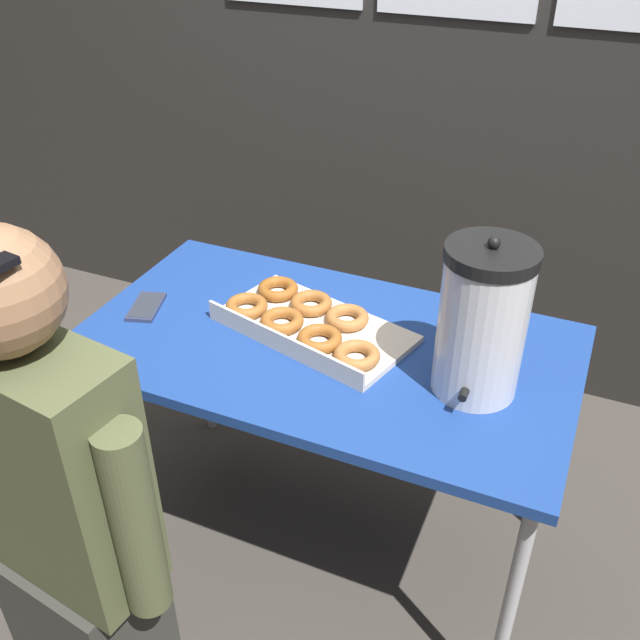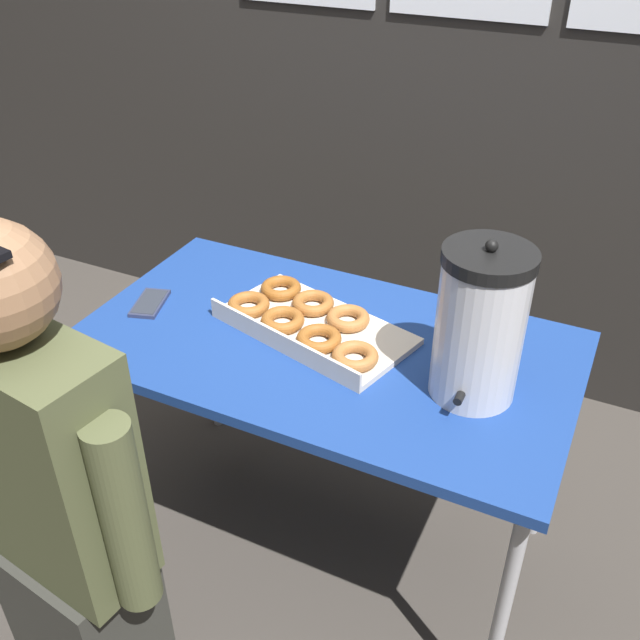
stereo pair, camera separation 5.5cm
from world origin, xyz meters
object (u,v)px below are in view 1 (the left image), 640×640
donut_box (308,323)px  cell_phone (146,307)px  person_seated (61,513)px  coffee_urn (482,321)px

donut_box → cell_phone: size_ratio=3.55×
cell_phone → person_seated: size_ratio=0.12×
coffee_urn → person_seated: person_seated is taller
donut_box → coffee_urn: bearing=7.1°
donut_box → coffee_urn: (0.43, -0.06, 0.15)m
coffee_urn → person_seated: (-0.68, -0.59, -0.28)m
coffee_urn → cell_phone: 0.87m
donut_box → person_seated: size_ratio=0.43×
coffee_urn → cell_phone: (-0.85, -0.02, -0.17)m
donut_box → person_seated: 0.70m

